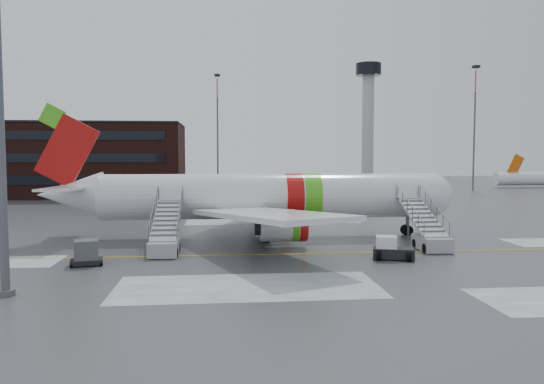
{
  "coord_description": "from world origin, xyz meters",
  "views": [
    {
      "loc": [
        -7.38,
        -37.65,
        7.02
      ],
      "look_at": [
        -3.27,
        4.79,
        4.0
      ],
      "focal_mm": 35.0,
      "sensor_mm": 36.0,
      "label": 1
    }
  ],
  "objects": [
    {
      "name": "ground",
      "position": [
        0.0,
        0.0,
        0.0
      ],
      "size": [
        260.0,
        260.0,
        0.0
      ],
      "primitive_type": "plane",
      "color": "#494C4F",
      "rests_on": "ground"
    },
    {
      "name": "airliner",
      "position": [
        -4.22,
        6.79,
        3.42
      ],
      "size": [
        35.03,
        32.97,
        11.18
      ],
      "color": "white",
      "rests_on": "ground"
    },
    {
      "name": "airstair_fwd",
      "position": [
        8.02,
        0.25,
        1.06
      ],
      "size": [
        2.05,
        7.7,
        3.48
      ],
      "color": "#A0A2A7",
      "rests_on": "ground"
    },
    {
      "name": "airstair_aft",
      "position": [
        -11.35,
        0.25,
        1.06
      ],
      "size": [
        2.05,
        7.7,
        3.48
      ],
      "color": "#A3A5AA",
      "rests_on": "ground"
    },
    {
      "name": "pushback_tug",
      "position": [
        3.97,
        -3.38,
        0.68
      ],
      "size": [
        2.99,
        2.56,
        1.54
      ],
      "color": "black",
      "rests_on": "ground"
    },
    {
      "name": "uld_container",
      "position": [
        -15.92,
        -3.4,
        0.75
      ],
      "size": [
        2.22,
        1.82,
        1.6
      ],
      "color": "black",
      "rests_on": "ground"
    },
    {
      "name": "control_tower",
      "position": [
        30.0,
        95.0,
        18.75
      ],
      "size": [
        6.4,
        6.4,
        30.0
      ],
      "color": "#B2B5BA",
      "rests_on": "ground"
    },
    {
      "name": "light_mast_far_ne",
      "position": [
        42.0,
        62.0,
        13.84
      ],
      "size": [
        1.2,
        1.2,
        24.25
      ],
      "color": "#595B60",
      "rests_on": "ground"
    },
    {
      "name": "light_mast_far_n",
      "position": [
        -8.0,
        78.0,
        13.84
      ],
      "size": [
        1.2,
        1.2,
        24.25
      ],
      "color": "#595B60",
      "rests_on": "ground"
    }
  ]
}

